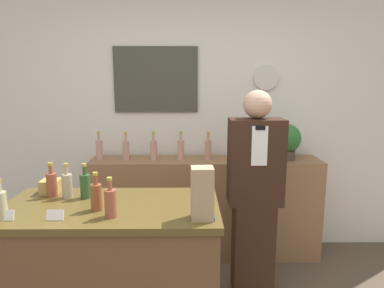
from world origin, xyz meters
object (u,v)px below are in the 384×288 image
(shopkeeper, at_px, (254,196))
(paper_bag, at_px, (202,193))
(potted_plant, at_px, (286,140))
(tape_dispenser, at_px, (207,215))

(shopkeeper, xyz_separation_m, paper_bag, (-0.44, -0.83, 0.30))
(paper_bag, bearing_deg, potted_plant, 59.58)
(shopkeeper, distance_m, paper_bag, 0.99)
(shopkeeper, relative_size, paper_bag, 5.79)
(potted_plant, height_order, paper_bag, potted_plant)
(tape_dispenser, bearing_deg, paper_bag, 158.23)
(paper_bag, relative_size, tape_dispenser, 3.12)
(shopkeeper, bearing_deg, tape_dispenser, -116.28)
(potted_plant, bearing_deg, tape_dispenser, -119.53)
(shopkeeper, height_order, paper_bag, shopkeeper)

